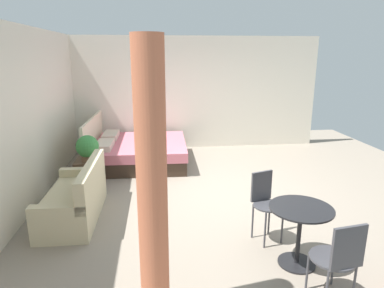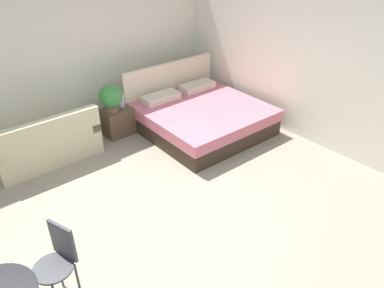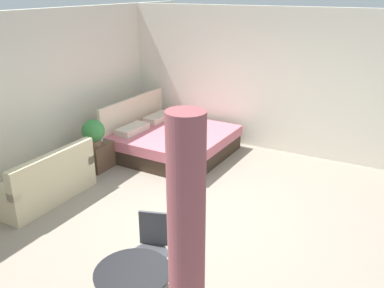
{
  "view_description": "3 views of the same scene",
  "coord_description": "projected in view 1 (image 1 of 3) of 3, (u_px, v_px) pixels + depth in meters",
  "views": [
    {
      "loc": [
        -5.43,
        1.1,
        2.35
      ],
      "look_at": [
        0.67,
        0.4,
        0.7
      ],
      "focal_mm": 31.54,
      "sensor_mm": 36.0,
      "label": 1
    },
    {
      "loc": [
        -2.2,
        -2.94,
        3.23
      ],
      "look_at": [
        0.73,
        0.48,
        0.55
      ],
      "focal_mm": 34.43,
      "sensor_mm": 36.0,
      "label": 2
    },
    {
      "loc": [
        -4.57,
        -2.38,
        3.11
      ],
      "look_at": [
        0.55,
        0.37,
        0.85
      ],
      "focal_mm": 37.97,
      "sensor_mm": 36.0,
      "label": 3
    }
  ],
  "objects": [
    {
      "name": "cafe_chair_near_window",
      "position": [
        340.0,
        255.0,
        3.15
      ],
      "size": [
        0.5,
        0.5,
        0.87
      ],
      "color": "#3F3F44",
      "rests_on": "ground"
    },
    {
      "name": "vase",
      "position": [
        86.0,
        152.0,
        6.2
      ],
      "size": [
        0.13,
        0.13,
        0.23
      ],
      "color": "silver",
      "rests_on": "nightstand"
    },
    {
      "name": "balcony_table",
      "position": [
        300.0,
        225.0,
        3.77
      ],
      "size": [
        0.71,
        0.71,
        0.71
      ],
      "color": "black",
      "rests_on": "ground"
    },
    {
      "name": "curtain_right",
      "position": [
        152.0,
        189.0,
        2.82
      ],
      "size": [
        0.26,
        0.26,
        2.5
      ],
      "color": "#D1704C",
      "rests_on": "ground"
    },
    {
      "name": "ground_plane",
      "position": [
        219.0,
        192.0,
        5.94
      ],
      "size": [
        9.06,
        9.14,
        0.02
      ],
      "primitive_type": "cube",
      "color": "gray"
    },
    {
      "name": "nightstand",
      "position": [
        88.0,
        172.0,
        6.18
      ],
      "size": [
        0.51,
        0.41,
        0.49
      ],
      "color": "brown",
      "rests_on": "ground"
    },
    {
      "name": "potted_plant",
      "position": [
        87.0,
        147.0,
        5.96
      ],
      "size": [
        0.4,
        0.4,
        0.48
      ],
      "color": "brown",
      "rests_on": "nightstand"
    },
    {
      "name": "cafe_chair_near_couch",
      "position": [
        265.0,
        199.0,
        4.32
      ],
      "size": [
        0.48,
        0.48,
        0.89
      ],
      "color": "#3F3F44",
      "rests_on": "ground"
    },
    {
      "name": "wall_back",
      "position": [
        27.0,
        118.0,
        5.24
      ],
      "size": [
        9.06,
        0.12,
        2.78
      ],
      "primitive_type": "cube",
      "color": "silver",
      "rests_on": "ground"
    },
    {
      "name": "bed",
      "position": [
        137.0,
        151.0,
        7.44
      ],
      "size": [
        2.07,
        2.08,
        1.02
      ],
      "color": "#38281E",
      "rests_on": "ground"
    },
    {
      "name": "wall_right",
      "position": [
        197.0,
        93.0,
        8.49
      ],
      "size": [
        0.12,
        6.14,
        2.78
      ],
      "primitive_type": "cube",
      "color": "silver",
      "rests_on": "ground"
    },
    {
      "name": "couch",
      "position": [
        76.0,
        200.0,
        4.94
      ],
      "size": [
        1.58,
        0.74,
        0.82
      ],
      "color": "beige",
      "rests_on": "ground"
    }
  ]
}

